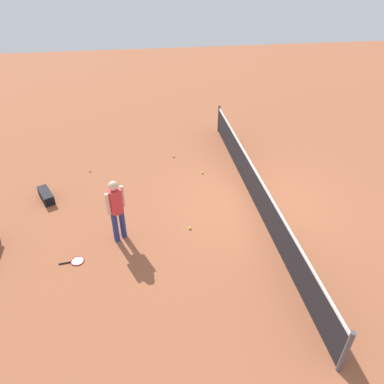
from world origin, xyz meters
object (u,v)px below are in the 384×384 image
object	(u,v)px
tennis_ball_near_player	(90,171)
tennis_ball_baseline	(190,228)
player_near_side	(116,206)
tennis_ball_by_net	(173,156)
tennis_ball_midcourt	(202,173)
equipment_bag	(46,196)
tennis_racket_near_player	(76,261)

from	to	relation	value
tennis_ball_near_player	tennis_ball_baseline	world-z (taller)	same
player_near_side	tennis_ball_baseline	bearing A→B (deg)	92.77
tennis_ball_by_net	tennis_ball_midcourt	size ratio (longest dim) A/B	1.00
tennis_ball_near_player	tennis_ball_midcourt	xyz separation A→B (m)	(0.67, 3.65, 0.00)
player_near_side	equipment_bag	size ratio (longest dim) A/B	2.02
tennis_racket_near_player	tennis_ball_near_player	bearing A→B (deg)	-179.42
tennis_ball_baseline	equipment_bag	world-z (taller)	equipment_bag
tennis_ball_by_net	equipment_bag	distance (m)	4.43
tennis_ball_by_net	equipment_bag	bearing A→B (deg)	-62.41
tennis_ball_near_player	tennis_ball_by_net	bearing A→B (deg)	101.76
player_near_side	tennis_ball_midcourt	distance (m)	3.93
tennis_ball_near_player	tennis_ball_baseline	distance (m)	4.42
tennis_ball_near_player	tennis_ball_baseline	size ratio (longest dim) A/B	1.00
tennis_racket_near_player	tennis_ball_near_player	world-z (taller)	tennis_ball_near_player
tennis_ball_by_net	tennis_ball_near_player	bearing A→B (deg)	-78.24
player_near_side	tennis_ball_baseline	world-z (taller)	player_near_side
tennis_racket_near_player	tennis_ball_baseline	bearing A→B (deg)	105.28
tennis_ball_near_player	tennis_racket_near_player	bearing A→B (deg)	0.58
tennis_racket_near_player	tennis_ball_near_player	distance (m)	4.15
tennis_racket_near_player	equipment_bag	xyz separation A→B (m)	(-2.68, -1.13, 0.13)
tennis_ball_by_net	tennis_ball_baseline	distance (m)	3.97
tennis_ball_midcourt	tennis_ball_baseline	size ratio (longest dim) A/B	1.00
tennis_ball_midcourt	tennis_ball_baseline	bearing A→B (deg)	-16.43
player_near_side	tennis_ball_by_net	bearing A→B (deg)	156.40
player_near_side	tennis_ball_midcourt	size ratio (longest dim) A/B	25.76
tennis_ball_midcourt	equipment_bag	xyz separation A→B (m)	(0.79, -4.74, 0.11)
tennis_ball_midcourt	tennis_ball_baseline	world-z (taller)	same
equipment_bag	tennis_ball_by_net	bearing A→B (deg)	117.59
tennis_ball_by_net	tennis_racket_near_player	bearing A→B (deg)	-30.55
tennis_racket_near_player	tennis_ball_midcourt	xyz separation A→B (m)	(-3.48, 3.61, 0.02)
tennis_ball_baseline	equipment_bag	xyz separation A→B (m)	(-1.92, -3.94, 0.11)
tennis_ball_near_player	player_near_side	bearing A→B (deg)	17.09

